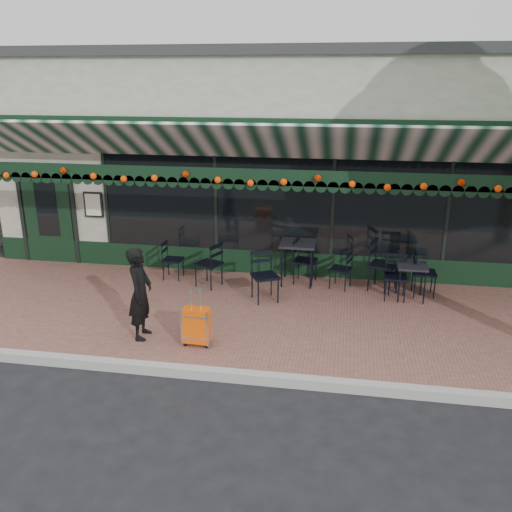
% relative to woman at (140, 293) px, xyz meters
% --- Properties ---
extents(ground, '(80.00, 80.00, 0.00)m').
position_rel_woman_xyz_m(ground, '(1.44, -0.74, -0.90)').
color(ground, black).
rests_on(ground, ground).
extents(sidewalk, '(18.00, 4.00, 0.15)m').
position_rel_woman_xyz_m(sidewalk, '(1.44, 1.26, -0.82)').
color(sidewalk, brown).
rests_on(sidewalk, ground).
extents(curb, '(18.00, 0.16, 0.15)m').
position_rel_woman_xyz_m(curb, '(1.44, -0.82, -0.82)').
color(curb, '#9E9E99').
rests_on(curb, ground).
extents(restaurant_building, '(12.00, 9.60, 4.50)m').
position_rel_woman_xyz_m(restaurant_building, '(1.44, 7.10, 1.38)').
color(restaurant_building, gray).
rests_on(restaurant_building, ground).
extents(woman, '(0.39, 0.56, 1.49)m').
position_rel_woman_xyz_m(woman, '(0.00, 0.00, 0.00)').
color(woman, black).
rests_on(woman, sidewalk).
extents(suitcase, '(0.42, 0.25, 0.95)m').
position_rel_woman_xyz_m(suitcase, '(0.93, -0.12, -0.43)').
color(suitcase, '#E94F07').
rests_on(suitcase, sidewalk).
extents(cafe_table_a, '(0.54, 0.54, 0.67)m').
position_rel_woman_xyz_m(cafe_table_a, '(4.36, 2.32, -0.15)').
color(cafe_table_a, black).
rests_on(cafe_table_a, sidewalk).
extents(cafe_table_b, '(0.69, 0.69, 0.85)m').
position_rel_woman_xyz_m(cafe_table_b, '(2.20, 2.81, 0.02)').
color(cafe_table_b, black).
rests_on(cafe_table_b, sidewalk).
extents(chair_a_left, '(0.49, 0.49, 0.77)m').
position_rel_woman_xyz_m(chair_a_left, '(3.06, 2.67, -0.36)').
color(chair_a_left, black).
rests_on(chair_a_left, sidewalk).
extents(chair_a_right, '(0.65, 0.65, 1.01)m').
position_rel_woman_xyz_m(chair_a_right, '(3.87, 2.69, -0.24)').
color(chair_a_right, black).
rests_on(chair_a_right, sidewalk).
extents(chair_a_front, '(0.44, 0.44, 0.85)m').
position_rel_woman_xyz_m(chair_a_front, '(4.08, 2.28, -0.32)').
color(chair_a_front, black).
rests_on(chair_a_front, sidewalk).
extents(chair_a_extra, '(0.44, 0.44, 0.88)m').
position_rel_woman_xyz_m(chair_a_extra, '(4.63, 2.56, -0.31)').
color(chair_a_extra, black).
rests_on(chair_a_extra, sidewalk).
extents(chair_b_left, '(0.59, 0.59, 0.91)m').
position_rel_woman_xyz_m(chair_b_left, '(0.49, 2.34, -0.29)').
color(chair_b_left, black).
rests_on(chair_b_left, sidewalk).
extents(chair_b_right, '(0.51, 0.51, 0.90)m').
position_rel_woman_xyz_m(chair_b_right, '(2.36, 2.84, -0.30)').
color(chair_b_right, black).
rests_on(chair_b_right, sidewalk).
extents(chair_b_front, '(0.63, 0.63, 0.93)m').
position_rel_woman_xyz_m(chair_b_front, '(1.70, 1.79, -0.28)').
color(chair_b_front, black).
rests_on(chair_b_front, sidewalk).
extents(chair_solo, '(0.39, 0.39, 0.78)m').
position_rel_woman_xyz_m(chair_solo, '(-0.34, 2.63, -0.35)').
color(chair_solo, black).
rests_on(chair_solo, sidewalk).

